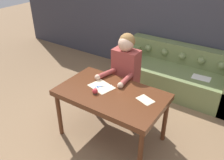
{
  "coord_description": "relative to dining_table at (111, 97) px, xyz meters",
  "views": [
    {
      "loc": [
        1.42,
        -2.02,
        2.36
      ],
      "look_at": [
        -0.05,
        0.17,
        0.83
      ],
      "focal_mm": 38.0,
      "sensor_mm": 36.0,
      "label": 1
    }
  ],
  "objects": [
    {
      "name": "ground_plane",
      "position": [
        -0.02,
        -0.04,
        -0.66
      ],
      "size": [
        16.0,
        16.0,
        0.0
      ],
      "primitive_type": "plane",
      "color": "#846647"
    },
    {
      "name": "wall_back",
      "position": [
        -0.02,
        2.12,
        0.64
      ],
      "size": [
        8.0,
        0.06,
        2.6
      ],
      "color": "#383842",
      "rests_on": "ground_plane"
    },
    {
      "name": "dining_table",
      "position": [
        0.0,
        0.0,
        0.0
      ],
      "size": [
        1.37,
        0.81,
        0.73
      ],
      "color": "#562D19",
      "rests_on": "ground_plane"
    },
    {
      "name": "couch",
      "position": [
        0.29,
        1.7,
        -0.36
      ],
      "size": [
        2.07,
        0.83,
        0.78
      ],
      "color": "olive",
      "rests_on": "ground_plane"
    },
    {
      "name": "person",
      "position": [
        -0.14,
        0.58,
        0.02
      ],
      "size": [
        0.45,
        0.61,
        1.31
      ],
      "color": "#33281E",
      "rests_on": "ground_plane"
    },
    {
      "name": "pattern_paper_main",
      "position": [
        -0.18,
        0.04,
        0.08
      ],
      "size": [
        0.36,
        0.31,
        0.0
      ],
      "color": "beige",
      "rests_on": "dining_table"
    },
    {
      "name": "pattern_paper_offcut",
      "position": [
        0.43,
        0.09,
        0.08
      ],
      "size": [
        0.24,
        0.2,
        0.0
      ],
      "color": "beige",
      "rests_on": "dining_table"
    },
    {
      "name": "scissors",
      "position": [
        -0.19,
        0.03,
        0.08
      ],
      "size": [
        0.2,
        0.19,
        0.01
      ],
      "color": "silver",
      "rests_on": "dining_table"
    },
    {
      "name": "pin_cushion",
      "position": [
        -0.15,
        -0.13,
        0.11
      ],
      "size": [
        0.07,
        0.07,
        0.07
      ],
      "color": "#4C3828",
      "rests_on": "dining_table"
    }
  ]
}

